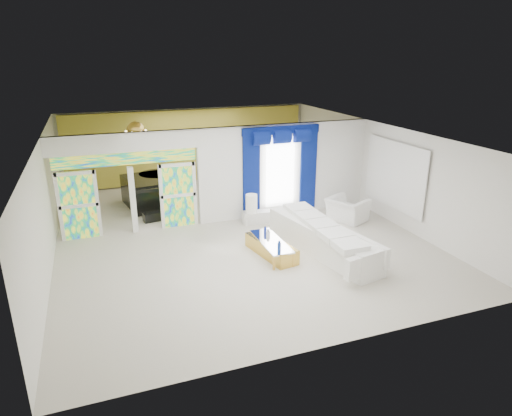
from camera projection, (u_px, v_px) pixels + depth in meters
name	position (u px, v px, depth m)	size (l,w,h in m)	color
floor	(233.00, 231.00, 13.62)	(12.00, 12.00, 0.00)	#B7AF9E
dividing_wall	(286.00, 169.00, 14.71)	(5.70, 0.18, 3.00)	white
dividing_header	(125.00, 142.00, 12.68)	(4.30, 0.18, 0.55)	white
stained_panel_left	(79.00, 206.00, 12.79)	(0.95, 0.04, 2.00)	#994C3F
stained_panel_right	(178.00, 195.00, 13.71)	(0.95, 0.04, 2.00)	#994C3F
stained_transom	(126.00, 159.00, 12.84)	(4.00, 0.05, 0.35)	#994C3F
window_pane	(280.00, 172.00, 14.56)	(1.00, 0.02, 2.30)	white
blue_drape_left	(251.00, 177.00, 14.22)	(0.55, 0.10, 2.80)	#031346
blue_drape_right	(308.00, 171.00, 14.87)	(0.55, 0.10, 2.80)	#031346
blue_pelmet	(281.00, 130.00, 14.08)	(2.60, 0.12, 0.25)	#031346
wall_mirror	(395.00, 175.00, 13.83)	(0.04, 2.70, 1.90)	white
gold_curtains	(189.00, 146.00, 18.36)	(9.70, 0.12, 2.90)	gold
white_sofa	(322.00, 239.00, 12.08)	(0.84, 3.91, 0.75)	white
coffee_table	(271.00, 248.00, 11.96)	(0.59, 1.77, 0.39)	gold
console_table	(260.00, 217.00, 14.26)	(1.14, 0.36, 0.38)	silver
table_lamp	(251.00, 203.00, 14.00)	(0.36, 0.36, 0.58)	white
armchair	(347.00, 210.00, 14.36)	(1.14, 0.99, 0.74)	white
grand_piano	(149.00, 192.00, 15.76)	(1.50, 1.96, 0.99)	black
piano_bench	(157.00, 216.00, 14.46)	(0.84, 0.33, 0.28)	black
tv_console	(78.00, 213.00, 14.10)	(0.51, 0.46, 0.74)	tan
chandelier	(136.00, 131.00, 15.01)	(0.60, 0.60, 0.60)	gold
decanters	(271.00, 238.00, 11.90)	(0.19, 1.25, 0.21)	navy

